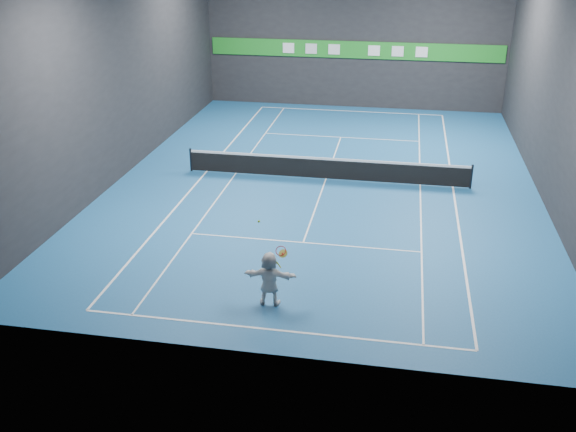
% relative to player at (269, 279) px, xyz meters
% --- Properties ---
extents(ground, '(26.00, 26.00, 0.00)m').
position_rel_player_xyz_m(ground, '(0.34, 10.57, -0.84)').
color(ground, '#185289').
rests_on(ground, ground).
extents(wall_back, '(18.00, 0.10, 9.00)m').
position_rel_player_xyz_m(wall_back, '(0.34, 23.57, 3.66)').
color(wall_back, black).
rests_on(wall_back, ground).
extents(wall_front, '(18.00, 0.10, 9.00)m').
position_rel_player_xyz_m(wall_front, '(0.34, -2.43, 3.66)').
color(wall_front, black).
rests_on(wall_front, ground).
extents(wall_left, '(0.10, 26.00, 9.00)m').
position_rel_player_xyz_m(wall_left, '(-8.66, 10.57, 3.66)').
color(wall_left, black).
rests_on(wall_left, ground).
extents(wall_right, '(0.10, 26.00, 9.00)m').
position_rel_player_xyz_m(wall_right, '(9.34, 10.57, 3.66)').
color(wall_right, black).
rests_on(wall_right, ground).
extents(baseline_near, '(10.98, 0.08, 0.01)m').
position_rel_player_xyz_m(baseline_near, '(0.34, -1.32, -0.83)').
color(baseline_near, white).
rests_on(baseline_near, ground).
extents(baseline_far, '(10.98, 0.08, 0.01)m').
position_rel_player_xyz_m(baseline_far, '(0.34, 22.46, -0.83)').
color(baseline_far, white).
rests_on(baseline_far, ground).
extents(sideline_doubles_left, '(0.08, 23.78, 0.01)m').
position_rel_player_xyz_m(sideline_doubles_left, '(-5.15, 10.57, -0.83)').
color(sideline_doubles_left, white).
rests_on(sideline_doubles_left, ground).
extents(sideline_doubles_right, '(0.08, 23.78, 0.01)m').
position_rel_player_xyz_m(sideline_doubles_right, '(5.83, 10.57, -0.83)').
color(sideline_doubles_right, white).
rests_on(sideline_doubles_right, ground).
extents(sideline_singles_left, '(0.06, 23.78, 0.01)m').
position_rel_player_xyz_m(sideline_singles_left, '(-3.77, 10.57, -0.83)').
color(sideline_singles_left, white).
rests_on(sideline_singles_left, ground).
extents(sideline_singles_right, '(0.06, 23.78, 0.01)m').
position_rel_player_xyz_m(sideline_singles_right, '(4.45, 10.57, -0.83)').
color(sideline_singles_right, white).
rests_on(sideline_singles_right, ground).
extents(service_line_near, '(8.23, 0.06, 0.01)m').
position_rel_player_xyz_m(service_line_near, '(0.34, 4.17, -0.83)').
color(service_line_near, white).
rests_on(service_line_near, ground).
extents(service_line_far, '(8.23, 0.06, 0.01)m').
position_rel_player_xyz_m(service_line_far, '(0.34, 16.97, -0.83)').
color(service_line_far, white).
rests_on(service_line_far, ground).
extents(center_service_line, '(0.06, 12.80, 0.01)m').
position_rel_player_xyz_m(center_service_line, '(0.34, 10.57, -0.83)').
color(center_service_line, white).
rests_on(center_service_line, ground).
extents(player, '(1.57, 0.54, 1.68)m').
position_rel_player_xyz_m(player, '(0.00, 0.00, 0.00)').
color(player, silver).
rests_on(player, ground).
extents(tennis_ball, '(0.07, 0.07, 0.07)m').
position_rel_player_xyz_m(tennis_ball, '(-0.32, 0.19, 1.72)').
color(tennis_ball, '#B7E626').
rests_on(tennis_ball, player).
extents(tennis_net, '(12.50, 0.10, 1.07)m').
position_rel_player_xyz_m(tennis_net, '(0.34, 10.57, -0.30)').
color(tennis_net, black).
rests_on(tennis_net, ground).
extents(sponsor_banner, '(17.64, 0.11, 1.00)m').
position_rel_player_xyz_m(sponsor_banner, '(0.34, 23.51, 2.66)').
color(sponsor_banner, '#1E8D24').
rests_on(sponsor_banner, wall_back).
extents(tennis_racket, '(0.46, 0.32, 0.72)m').
position_rel_player_xyz_m(tennis_racket, '(0.33, 0.05, 0.85)').
color(tennis_racket, red).
rests_on(tennis_racket, player).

